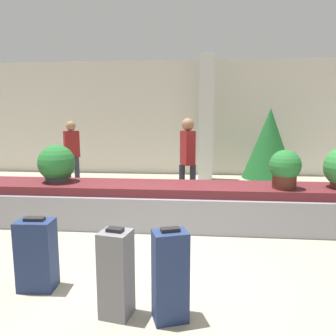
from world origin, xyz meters
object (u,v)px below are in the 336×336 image
(traveler_0, at_px, (188,155))
(suitcase_2, at_px, (37,255))
(decorated_tree, at_px, (269,144))
(potted_plant_0, at_px, (57,164))
(pillar, at_px, (206,119))
(potted_plant_1, at_px, (285,169))
(traveler_1, at_px, (72,150))
(suitcase_0, at_px, (116,274))
(suitcase_4, at_px, (170,276))

(traveler_0, bearing_deg, suitcase_2, -47.12)
(decorated_tree, bearing_deg, potted_plant_0, -141.69)
(pillar, height_order, suitcase_2, pillar)
(potted_plant_1, distance_m, traveler_1, 4.69)
(pillar, distance_m, traveler_0, 2.75)
(potted_plant_0, height_order, potted_plant_1, potted_plant_0)
(traveler_0, relative_size, decorated_tree, 0.88)
(pillar, relative_size, potted_plant_0, 5.44)
(suitcase_2, xyz_separation_m, traveler_0, (1.34, 3.11, 0.62))
(suitcase_0, bearing_deg, suitcase_4, 8.83)
(decorated_tree, bearing_deg, suitcase_2, -121.98)
(suitcase_0, distance_m, suitcase_4, 0.45)
(suitcase_4, relative_size, potted_plant_1, 1.41)
(pillar, xyz_separation_m, decorated_tree, (1.50, -0.60, -0.59))
(traveler_1, bearing_deg, traveler_0, -57.86)
(suitcase_2, relative_size, potted_plant_1, 1.28)
(pillar, distance_m, suitcase_0, 6.29)
(potted_plant_1, distance_m, decorated_tree, 3.28)
(pillar, distance_m, decorated_tree, 1.72)
(suitcase_0, relative_size, potted_plant_0, 1.30)
(potted_plant_1, bearing_deg, decorated_tree, 82.06)
(traveler_1, bearing_deg, potted_plant_0, -108.75)
(potted_plant_0, xyz_separation_m, decorated_tree, (3.91, 3.09, 0.10))
(pillar, bearing_deg, traveler_1, -153.47)
(suitcase_4, xyz_separation_m, potted_plant_1, (1.45, 2.28, 0.54))
(potted_plant_0, height_order, traveler_0, traveler_0)
(suitcase_4, distance_m, traveler_1, 5.34)
(pillar, height_order, potted_plant_1, pillar)
(pillar, bearing_deg, suitcase_4, -93.76)
(suitcase_0, relative_size, suitcase_4, 0.97)
(suitcase_2, distance_m, potted_plant_0, 2.25)
(pillar, bearing_deg, traveler_0, -98.23)
(pillar, relative_size, suitcase_2, 4.49)
(pillar, height_order, traveler_1, pillar)
(potted_plant_0, distance_m, potted_plant_1, 3.46)
(potted_plant_1, bearing_deg, traveler_0, 139.94)
(potted_plant_0, distance_m, traveler_0, 2.27)
(potted_plant_0, bearing_deg, suitcase_4, -50.69)
(suitcase_4, bearing_deg, pillar, 67.05)
(suitcase_0, distance_m, traveler_1, 5.12)
(suitcase_0, distance_m, potted_plant_0, 2.93)
(suitcase_4, xyz_separation_m, traveler_1, (-2.61, 4.63, 0.53))
(traveler_0, distance_m, decorated_tree, 2.78)
(suitcase_4, relative_size, decorated_tree, 0.42)
(potted_plant_1, height_order, decorated_tree, decorated_tree)
(suitcase_4, height_order, potted_plant_1, potted_plant_1)
(traveler_1, height_order, decorated_tree, decorated_tree)
(suitcase_2, relative_size, traveler_1, 0.46)
(suitcase_2, distance_m, potted_plant_1, 3.41)
(potted_plant_1, bearing_deg, potted_plant_0, 177.27)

